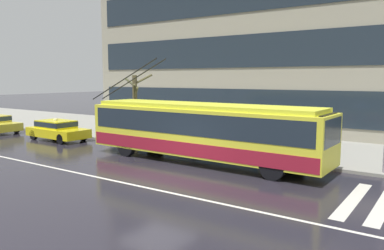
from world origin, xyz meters
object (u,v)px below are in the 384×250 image
(trolleybus, at_px, (201,130))
(pedestrian_waiting_by_pole, at_px, (316,123))
(pedestrian_at_shelter, at_px, (263,129))
(pedestrian_walking_past, at_px, (195,118))
(street_tree_bare, at_px, (135,103))
(pedestrian_approaching_curb, at_px, (256,135))
(taxi_queued_behind_bus, at_px, (57,129))

(trolleybus, xyz_separation_m, pedestrian_waiting_by_pole, (4.19, 3.79, 0.25))
(pedestrian_at_shelter, bearing_deg, pedestrian_walking_past, -162.76)
(street_tree_bare, bearing_deg, pedestrian_waiting_by_pole, 3.19)
(pedestrian_at_shelter, xyz_separation_m, pedestrian_approaching_curb, (0.41, -1.78, -0.04))
(taxi_queued_behind_bus, height_order, pedestrian_waiting_by_pole, pedestrian_waiting_by_pole)
(trolleybus, relative_size, pedestrian_approaching_curb, 8.11)
(taxi_queued_behind_bus, height_order, street_tree_bare, street_tree_bare)
(pedestrian_walking_past, height_order, street_tree_bare, street_tree_bare)
(trolleybus, distance_m, street_tree_bare, 7.83)
(taxi_queued_behind_bus, bearing_deg, pedestrian_walking_past, 20.22)
(pedestrian_at_shelter, distance_m, pedestrian_approaching_curb, 1.83)
(trolleybus, height_order, pedestrian_waiting_by_pole, trolleybus)
(pedestrian_walking_past, distance_m, pedestrian_waiting_by_pole, 6.79)
(pedestrian_waiting_by_pole, bearing_deg, pedestrian_approaching_curb, -156.70)
(pedestrian_approaching_curb, distance_m, pedestrian_walking_past, 4.22)
(taxi_queued_behind_bus, relative_size, pedestrian_waiting_by_pole, 2.18)
(pedestrian_waiting_by_pole, bearing_deg, trolleybus, -137.90)
(pedestrian_walking_past, xyz_separation_m, pedestrian_waiting_by_pole, (6.77, 0.51, 0.12))
(trolleybus, height_order, taxi_queued_behind_bus, trolleybus)
(taxi_queued_behind_bus, bearing_deg, pedestrian_waiting_by_pole, 13.43)
(pedestrian_walking_past, bearing_deg, taxi_queued_behind_bus, -159.78)
(pedestrian_at_shelter, height_order, pedestrian_approaching_curb, pedestrian_at_shelter)
(taxi_queued_behind_bus, relative_size, pedestrian_approaching_curb, 2.71)
(pedestrian_walking_past, relative_size, street_tree_bare, 0.48)
(pedestrian_waiting_by_pole, xyz_separation_m, street_tree_bare, (-11.31, -0.63, 0.61))
(taxi_queued_behind_bus, xyz_separation_m, pedestrian_waiting_by_pole, (15.30, 3.65, 1.08))
(pedestrian_walking_past, bearing_deg, pedestrian_at_shelter, 17.24)
(trolleybus, height_order, street_tree_bare, trolleybus)
(taxi_queued_behind_bus, bearing_deg, pedestrian_at_shelter, 19.32)
(trolleybus, distance_m, taxi_queued_behind_bus, 11.14)
(pedestrian_approaching_curb, bearing_deg, pedestrian_waiting_by_pole, 23.30)
(pedestrian_walking_past, bearing_deg, pedestrian_waiting_by_pole, 4.32)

